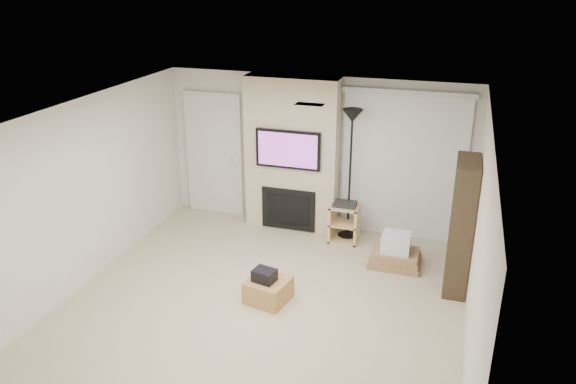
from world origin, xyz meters
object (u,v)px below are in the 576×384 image
(floor_lamp, at_px, (352,138))
(bookshelf, at_px, (461,226))
(av_stand, at_px, (344,221))
(box_stack, at_px, (395,253))
(ottoman, at_px, (268,290))

(floor_lamp, relative_size, bookshelf, 1.16)
(floor_lamp, xyz_separation_m, av_stand, (-0.03, -0.16, -1.30))
(bookshelf, bearing_deg, floor_lamp, 148.42)
(floor_lamp, relative_size, av_stand, 3.17)
(av_stand, bearing_deg, bookshelf, -27.24)
(bookshelf, bearing_deg, box_stack, 158.10)
(floor_lamp, bearing_deg, av_stand, -99.45)
(ottoman, height_order, av_stand, av_stand)
(av_stand, height_order, box_stack, av_stand)
(av_stand, height_order, bookshelf, bookshelf)
(floor_lamp, relative_size, box_stack, 2.83)
(ottoman, relative_size, floor_lamp, 0.24)
(box_stack, relative_size, bookshelf, 0.41)
(ottoman, relative_size, bookshelf, 0.28)
(av_stand, relative_size, box_stack, 0.89)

